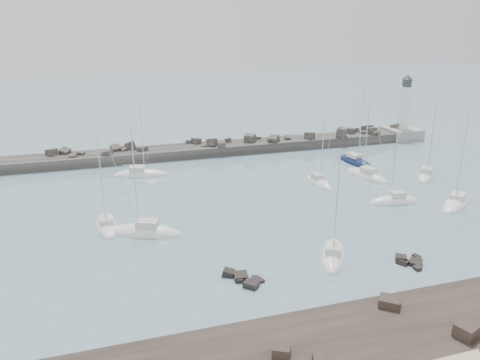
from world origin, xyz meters
The scene contains 16 objects.
ground centered at (0.00, 0.00, 0.00)m, with size 400.00×400.00×0.00m, color slate.
rock_shelf centered at (0.19, -22.00, 0.01)m, with size 140.00×12.00×1.80m.
rock_cluster_near centered at (-4.70, -9.14, 0.12)m, with size 3.97×4.52×1.11m.
rock_cluster_far centered at (13.38, -10.99, 0.03)m, with size 3.35×3.37×1.49m.
breakwater centered at (-6.98, 38.00, 0.31)m, with size 115.00×6.84×5.33m.
lighthouse centered at (47.00, 38.00, 3.09)m, with size 7.00×7.00×14.60m.
sailboat_3 centered at (-17.29, 8.19, 0.13)m, with size 3.04×8.08×12.49m.
sailboat_4 centered at (-11.10, 28.14, 0.13)m, with size 9.30×4.61×14.01m.
sailboat_5 centered at (-12.89, 4.76, 0.15)m, with size 9.52×6.39×14.59m.
sailboat_6 centered at (15.68, 15.35, 0.15)m, with size 2.69×7.43×11.77m.
sailboat_7 centered at (6.21, -7.45, 0.15)m, with size 6.23×8.18×12.83m.
sailboat_8 centered at (27.31, 23.86, 0.14)m, with size 3.90×9.31×14.28m.
sailboat_9 centered at (22.37, 4.69, 0.15)m, with size 7.79×3.20×12.17m.
sailboat_10 centered at (24.89, 16.16, 0.15)m, with size 4.73×9.08×13.84m.
sailboat_11 centered at (30.31, 1.47, 0.13)m, with size 8.83×7.32×13.88m.
sailboat_12 centered at (34.44, 13.24, 0.15)m, with size 7.60×7.47×13.05m.
Camera 1 is at (-17.09, -48.33, 24.59)m, focal length 35.00 mm.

